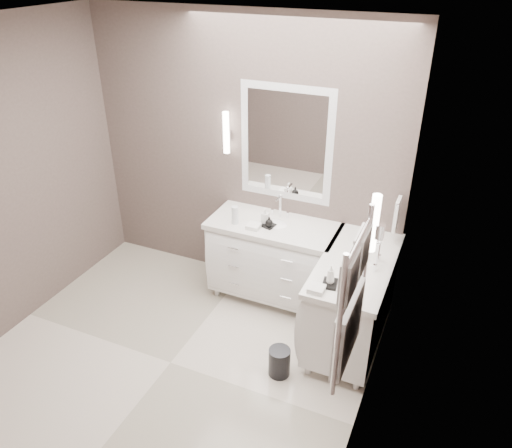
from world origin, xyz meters
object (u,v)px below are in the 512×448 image
at_px(vanity_right, 353,297).
at_px(waste_bin, 279,362).
at_px(towel_ladder, 350,307).
at_px(vanity_back, 273,256).

height_order(vanity_right, waste_bin, vanity_right).
bearing_deg(towel_ladder, vanity_right, 99.84).
height_order(vanity_back, vanity_right, same).
distance_m(vanity_right, waste_bin, 0.84).
height_order(vanity_right, towel_ladder, towel_ladder).
height_order(towel_ladder, waste_bin, towel_ladder).
relative_size(vanity_back, waste_bin, 4.88).
xyz_separation_m(vanity_back, vanity_right, (0.88, -0.33, 0.00)).
height_order(vanity_back, waste_bin, vanity_back).
bearing_deg(vanity_right, towel_ladder, -80.16).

